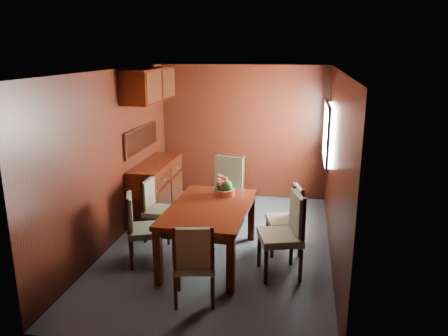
% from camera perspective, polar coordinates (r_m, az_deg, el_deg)
% --- Properties ---
extents(ground, '(4.50, 4.50, 0.00)m').
position_cam_1_polar(ground, '(6.19, -0.54, -10.19)').
color(ground, '#303A42').
rests_on(ground, ground).
extents(room_shell, '(3.06, 4.52, 2.41)m').
position_cam_1_polar(room_shell, '(6.02, -0.95, 5.42)').
color(room_shell, black).
rests_on(room_shell, ground).
extents(sideboard, '(0.48, 1.40, 0.90)m').
position_cam_1_polar(sideboard, '(7.23, -8.79, -2.70)').
color(sideboard, '#3A1207').
rests_on(sideboard, ground).
extents(dining_table, '(1.05, 1.62, 0.74)m').
position_cam_1_polar(dining_table, '(5.58, -1.91, -6.00)').
color(dining_table, '#3A1207').
rests_on(dining_table, ground).
extents(chair_left_near, '(0.56, 0.57, 0.94)m').
position_cam_1_polar(chair_left_near, '(5.66, -11.05, -7.26)').
color(chair_left_near, black).
rests_on(chair_left_near, ground).
extents(chair_left_far, '(0.42, 0.44, 0.90)m').
position_cam_1_polar(chair_left_far, '(6.34, -8.92, -4.86)').
color(chair_left_far, black).
rests_on(chair_left_far, ground).
extents(chair_right_near, '(0.60, 0.61, 1.05)m').
position_cam_1_polar(chair_right_near, '(5.31, 8.20, -7.95)').
color(chair_right_near, black).
rests_on(chair_right_near, ground).
extents(chair_right_far, '(0.52, 0.54, 0.94)m').
position_cam_1_polar(chair_right_far, '(5.93, 8.51, -6.06)').
color(chair_right_far, black).
rests_on(chair_right_far, ground).
extents(chair_head, '(0.52, 0.51, 0.94)m').
position_cam_1_polar(chair_head, '(4.71, -3.94, -11.83)').
color(chair_head, black).
rests_on(chair_head, ground).
extents(chair_foot, '(0.61, 0.60, 1.08)m').
position_cam_1_polar(chair_foot, '(6.76, 0.28, -2.47)').
color(chair_foot, black).
rests_on(chair_foot, ground).
extents(flower_centerpiece, '(0.31, 0.31, 0.31)m').
position_cam_1_polar(flower_centerpiece, '(5.90, 0.08, -2.19)').
color(flower_centerpiece, '#B05136').
rests_on(flower_centerpiece, dining_table).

